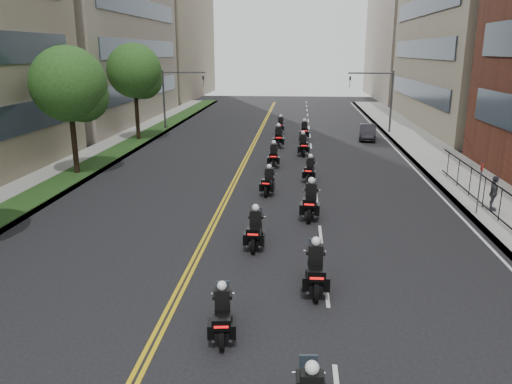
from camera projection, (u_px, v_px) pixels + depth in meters
sidewalk_right at (464, 178)px, 29.45m from camera, size 4.00×90.00×0.15m
sidewalk_left at (72, 170)px, 31.43m from camera, size 4.00×90.00×0.15m
grass_strip at (84, 169)px, 31.34m from camera, size 2.00×90.00×0.04m
building_right_far at (429, 12)px, 75.92m from camera, size 15.00×28.00×26.00m
building_left_far at (149, 14)px, 79.51m from camera, size 16.00×28.00×26.00m
street_trees at (22, 98)px, 23.84m from camera, size 4.40×38.40×7.98m
traffic_signal_right at (381, 92)px, 44.95m from camera, size 4.09×0.20×5.60m
traffic_signal_left at (174, 91)px, 46.53m from camera, size 4.09×0.20×5.60m
motorcycle_2 at (222, 315)px, 13.17m from camera, size 0.61×2.08×1.53m
motorcycle_3 at (315, 270)px, 15.67m from camera, size 0.55×2.38×1.76m
motorcycle_4 at (255, 230)px, 19.23m from camera, size 0.52×2.27×1.68m
motorcycle_5 at (311, 202)px, 22.58m from camera, size 0.68×2.52×1.86m
motorcycle_6 at (269, 182)px, 26.35m from camera, size 0.63×2.16×1.59m
motorcycle_7 at (310, 170)px, 29.01m from camera, size 0.64×2.13×1.57m
motorcycle_8 at (274, 156)px, 32.59m from camera, size 0.54×2.33×1.72m
motorcycle_9 at (303, 146)px, 36.14m from camera, size 0.63×2.39×1.76m
motorcycle_10 at (278, 138)px, 39.09m from camera, size 0.62×2.55×1.88m
motorcycle_11 at (304, 131)px, 42.66m from camera, size 0.55×2.38×1.76m
motorcycle_12 at (280, 125)px, 46.18m from camera, size 0.57×2.25×1.66m
parked_sedan at (368, 132)px, 42.56m from camera, size 1.84×3.99×1.27m
pedestrian_c at (494, 193)px, 23.09m from camera, size 0.69×1.05×1.66m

